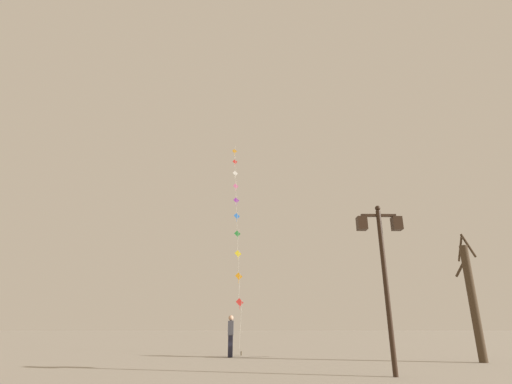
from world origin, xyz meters
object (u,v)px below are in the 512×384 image
(kite_train, at_px, (237,217))
(kite_flyer, at_px, (231,335))
(twin_lantern_lamp_post, at_px, (382,253))
(bare_tree, at_px, (472,298))

(kite_train, relative_size, kite_flyer, 9.06)
(kite_train, bearing_deg, kite_flyer, -89.45)
(kite_train, bearing_deg, twin_lantern_lamp_post, -70.42)
(kite_flyer, bearing_deg, kite_train, -0.63)
(twin_lantern_lamp_post, height_order, kite_flyer, twin_lantern_lamp_post)
(twin_lantern_lamp_post, xyz_separation_m, kite_train, (-4.77, 13.41, 4.80))
(kite_flyer, distance_m, bare_tree, 9.86)
(twin_lantern_lamp_post, height_order, kite_train, kite_train)
(kite_flyer, xyz_separation_m, bare_tree, (9.39, -2.65, 1.38))
(kite_flyer, bearing_deg, bare_tree, -106.91)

